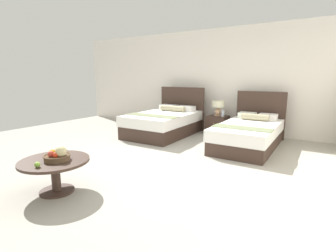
{
  "coord_description": "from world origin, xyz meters",
  "views": [
    {
      "loc": [
        2.58,
        -3.64,
        1.52
      ],
      "look_at": [
        -0.12,
        0.55,
        0.56
      ],
      "focal_mm": 27.34,
      "sensor_mm": 36.0,
      "label": 1
    }
  ],
  "objects_px": {
    "coffee_table": "(55,167)",
    "vase": "(223,113)",
    "nightstand": "(217,125)",
    "table_lamp": "(218,106)",
    "bed_near_corner": "(249,134)",
    "loose_apple": "(37,165)",
    "bed_near_window": "(164,123)",
    "fruit_bowl": "(58,155)"
  },
  "relations": [
    {
      "from": "bed_near_corner",
      "to": "loose_apple",
      "type": "height_order",
      "value": "bed_near_corner"
    },
    {
      "from": "bed_near_window",
      "to": "table_lamp",
      "type": "relative_size",
      "value": 5.34
    },
    {
      "from": "bed_near_window",
      "to": "loose_apple",
      "type": "bearing_deg",
      "value": -78.63
    },
    {
      "from": "loose_apple",
      "to": "nightstand",
      "type": "bearing_deg",
      "value": 85.61
    },
    {
      "from": "table_lamp",
      "to": "nightstand",
      "type": "bearing_deg",
      "value": -90.0
    },
    {
      "from": "bed_near_corner",
      "to": "loose_apple",
      "type": "relative_size",
      "value": 32.02
    },
    {
      "from": "vase",
      "to": "fruit_bowl",
      "type": "bearing_deg",
      "value": -97.11
    },
    {
      "from": "nightstand",
      "to": "loose_apple",
      "type": "relative_size",
      "value": 7.52
    },
    {
      "from": "table_lamp",
      "to": "vase",
      "type": "bearing_deg",
      "value": -21.07
    },
    {
      "from": "bed_near_corner",
      "to": "table_lamp",
      "type": "distance_m",
      "value": 1.42
    },
    {
      "from": "table_lamp",
      "to": "vase",
      "type": "distance_m",
      "value": 0.24
    },
    {
      "from": "bed_near_window",
      "to": "nightstand",
      "type": "distance_m",
      "value": 1.41
    },
    {
      "from": "table_lamp",
      "to": "fruit_bowl",
      "type": "height_order",
      "value": "table_lamp"
    },
    {
      "from": "bed_near_window",
      "to": "bed_near_corner",
      "type": "distance_m",
      "value": 2.22
    },
    {
      "from": "bed_near_corner",
      "to": "table_lamp",
      "type": "relative_size",
      "value": 5.57
    },
    {
      "from": "coffee_table",
      "to": "nightstand",
      "type": "bearing_deg",
      "value": 84.14
    },
    {
      "from": "coffee_table",
      "to": "loose_apple",
      "type": "bearing_deg",
      "value": -71.68
    },
    {
      "from": "bed_near_window",
      "to": "coffee_table",
      "type": "height_order",
      "value": "bed_near_window"
    },
    {
      "from": "loose_apple",
      "to": "bed_near_corner",
      "type": "bearing_deg",
      "value": 70.13
    },
    {
      "from": "coffee_table",
      "to": "table_lamp",
      "type": "bearing_deg",
      "value": 84.17
    },
    {
      "from": "nightstand",
      "to": "vase",
      "type": "relative_size",
      "value": 3.07
    },
    {
      "from": "bed_near_window",
      "to": "vase",
      "type": "relative_size",
      "value": 12.51
    },
    {
      "from": "vase",
      "to": "loose_apple",
      "type": "bearing_deg",
      "value": -96.3
    },
    {
      "from": "bed_near_window",
      "to": "bed_near_corner",
      "type": "bearing_deg",
      "value": 0.17
    },
    {
      "from": "nightstand",
      "to": "bed_near_window",
      "type": "bearing_deg",
      "value": -145.17
    },
    {
      "from": "bed_near_window",
      "to": "fruit_bowl",
      "type": "xyz_separation_m",
      "value": [
        0.76,
        -3.65,
        0.2
      ]
    },
    {
      "from": "vase",
      "to": "coffee_table",
      "type": "height_order",
      "value": "vase"
    },
    {
      "from": "bed_near_corner",
      "to": "coffee_table",
      "type": "bearing_deg",
      "value": -112.52
    },
    {
      "from": "coffee_table",
      "to": "bed_near_corner",
      "type": "bearing_deg",
      "value": 67.48
    },
    {
      "from": "nightstand",
      "to": "table_lamp",
      "type": "xyz_separation_m",
      "value": [
        -0.0,
        0.02,
        0.51
      ]
    },
    {
      "from": "coffee_table",
      "to": "loose_apple",
      "type": "height_order",
      "value": "loose_apple"
    },
    {
      "from": "coffee_table",
      "to": "fruit_bowl",
      "type": "bearing_deg",
      "value": 10.18
    },
    {
      "from": "nightstand",
      "to": "coffee_table",
      "type": "xyz_separation_m",
      "value": [
        -0.46,
        -4.47,
        0.1
      ]
    },
    {
      "from": "nightstand",
      "to": "fruit_bowl",
      "type": "relative_size",
      "value": 1.54
    },
    {
      "from": "bed_near_corner",
      "to": "vase",
      "type": "xyz_separation_m",
      "value": [
        -0.91,
        0.76,
        0.29
      ]
    },
    {
      "from": "vase",
      "to": "bed_near_corner",
      "type": "bearing_deg",
      "value": -39.93
    },
    {
      "from": "bed_near_window",
      "to": "bed_near_corner",
      "type": "xyz_separation_m",
      "value": [
        2.22,
        0.01,
        -0.03
      ]
    },
    {
      "from": "table_lamp",
      "to": "coffee_table",
      "type": "relative_size",
      "value": 0.45
    },
    {
      "from": "coffee_table",
      "to": "vase",
      "type": "bearing_deg",
      "value": 82.11
    },
    {
      "from": "bed_near_corner",
      "to": "loose_apple",
      "type": "bearing_deg",
      "value": -109.87
    },
    {
      "from": "vase",
      "to": "coffee_table",
      "type": "distance_m",
      "value": 4.48
    },
    {
      "from": "nightstand",
      "to": "table_lamp",
      "type": "relative_size",
      "value": 1.31
    }
  ]
}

